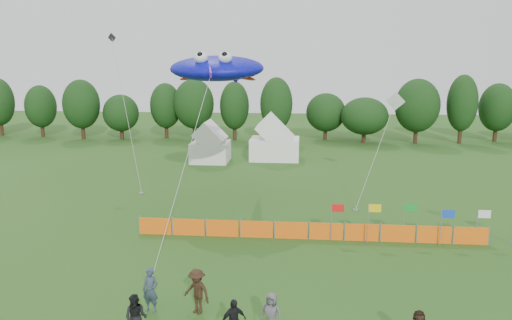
# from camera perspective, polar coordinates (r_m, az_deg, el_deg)

# --- Properties ---
(ground) EXTENTS (160.00, 160.00, 0.00)m
(ground) POSITION_cam_1_polar(r_m,az_deg,el_deg) (21.00, -1.59, -17.35)
(ground) COLOR #234C16
(ground) RESTS_ON ground
(treeline) EXTENTS (104.57, 8.78, 8.36)m
(treeline) POSITION_cam_1_polar(r_m,az_deg,el_deg) (63.51, 4.73, 5.88)
(treeline) COLOR #382314
(treeline) RESTS_ON ground
(tent_left) EXTENTS (3.77, 3.77, 3.33)m
(tent_left) POSITION_cam_1_polar(r_m,az_deg,el_deg) (50.71, -5.23, 1.68)
(tent_left) COLOR white
(tent_left) RESTS_ON ground
(tent_right) EXTENTS (5.10, 4.08, 3.60)m
(tent_right) POSITION_cam_1_polar(r_m,az_deg,el_deg) (51.83, 2.17, 2.08)
(tent_right) COLOR white
(tent_right) RESTS_ON ground
(barrier_fence) EXTENTS (19.90, 0.06, 1.00)m
(barrier_fence) POSITION_cam_1_polar(r_m,az_deg,el_deg) (28.99, 6.03, -8.06)
(barrier_fence) COLOR #FF640E
(barrier_fence) RESTS_ON ground
(flag_row) EXTENTS (10.73, 0.67, 2.29)m
(flag_row) POSITION_cam_1_polar(r_m,az_deg,el_deg) (29.44, 18.70, -6.33)
(flag_row) COLOR gray
(flag_row) RESTS_ON ground
(spectator_a) EXTENTS (0.74, 0.55, 1.86)m
(spectator_a) POSITION_cam_1_polar(r_m,az_deg,el_deg) (21.33, -11.96, -14.33)
(spectator_a) COLOR #2D3B4C
(spectator_a) RESTS_ON ground
(spectator_b) EXTENTS (0.87, 0.69, 1.75)m
(spectator_b) POSITION_cam_1_polar(r_m,az_deg,el_deg) (19.52, -13.57, -17.12)
(spectator_b) COLOR black
(spectator_b) RESTS_ON ground
(spectator_c) EXTENTS (1.40, 1.18, 1.88)m
(spectator_c) POSITION_cam_1_polar(r_m,az_deg,el_deg) (20.91, -6.77, -14.67)
(spectator_c) COLOR black
(spectator_c) RESTS_ON ground
(spectator_e) EXTENTS (0.95, 0.77, 1.68)m
(spectator_e) POSITION_cam_1_polar(r_m,az_deg,el_deg) (19.34, 1.77, -17.19)
(spectator_e) COLOR #515055
(spectator_e) RESTS_ON ground
(stingray_kite) EXTENTS (6.54, 22.21, 10.75)m
(stingray_kite) POSITION_cam_1_polar(r_m,az_deg,el_deg) (35.39, -4.31, 10.39)
(stingray_kite) COLOR #0E10C9
(stingray_kite) RESTS_ON ground
(small_kite_white) EXTENTS (4.17, 5.90, 7.78)m
(small_kite_white) POSITION_cam_1_polar(r_m,az_deg,el_deg) (38.43, 14.78, 4.06)
(small_kite_white) COLOR silver
(small_kite_white) RESTS_ON ground
(small_kite_dark) EXTENTS (4.30, 5.63, 12.39)m
(small_kite_dark) POSITION_cam_1_polar(r_m,az_deg,el_deg) (41.92, -14.77, 6.13)
(small_kite_dark) COLOR black
(small_kite_dark) RESTS_ON ground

